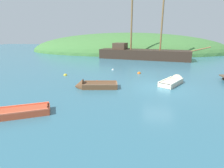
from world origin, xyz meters
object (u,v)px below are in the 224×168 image
at_px(buoy_orange, 139,74).
at_px(buoy_yellow, 65,75).
at_px(rowboat_outer_right, 12,114).
at_px(buoy_red, 97,82).
at_px(buoy_white, 113,70).
at_px(rowboat_outer_left, 173,82).
at_px(sailing_ship, 142,56).
at_px(rowboat_far, 93,86).

xyz_separation_m(buoy_orange, buoy_yellow, (-7.85, -2.02, 0.00)).
relative_size(rowboat_outer_right, buoy_yellow, 9.38).
bearing_deg(buoy_red, buoy_white, 82.81).
bearing_deg(rowboat_outer_left, buoy_orange, 71.26).
height_order(buoy_orange, buoy_yellow, buoy_orange).
distance_m(sailing_ship, buoy_orange, 12.31).
distance_m(sailing_ship, buoy_white, 11.33).
distance_m(buoy_yellow, buoy_white, 5.92).
relative_size(sailing_ship, buoy_orange, 44.30).
height_order(sailing_ship, buoy_white, sailing_ship).
xyz_separation_m(sailing_ship, buoy_orange, (-0.70, -12.27, -0.59)).
relative_size(rowboat_outer_right, buoy_orange, 8.73).
distance_m(rowboat_outer_right, buoy_white, 13.84).
xyz_separation_m(rowboat_far, rowboat_outer_right, (-3.10, -5.68, -0.02)).
relative_size(rowboat_outer_left, buoy_yellow, 9.30).
xyz_separation_m(rowboat_outer_right, buoy_yellow, (-0.95, 9.67, -0.12)).
xyz_separation_m(rowboat_outer_left, buoy_yellow, (-10.85, 1.71, -0.13)).
bearing_deg(buoy_orange, rowboat_outer_right, -120.56).
height_order(rowboat_outer_left, buoy_yellow, rowboat_outer_left).
distance_m(buoy_orange, buoy_yellow, 8.10).
height_order(rowboat_far, rowboat_outer_left, rowboat_far).
distance_m(rowboat_outer_left, buoy_orange, 4.79).
bearing_deg(rowboat_far, sailing_ship, -112.25).
xyz_separation_m(rowboat_outer_right, buoy_white, (3.71, 13.33, -0.12)).
xyz_separation_m(sailing_ship, buoy_yellow, (-8.55, -14.29, -0.59)).
bearing_deg(rowboat_outer_right, sailing_ship, -133.61).
height_order(rowboat_far, buoy_orange, rowboat_far).
distance_m(buoy_yellow, buoy_red, 4.45).
relative_size(sailing_ship, buoy_yellow, 47.62).
bearing_deg(sailing_ship, rowboat_outer_right, -95.90).
bearing_deg(buoy_yellow, sailing_ship, 59.10).
bearing_deg(buoy_orange, buoy_yellow, -165.58).
relative_size(sailing_ship, rowboat_outer_left, 5.12).
xyz_separation_m(rowboat_far, buoy_orange, (3.80, 6.00, -0.14)).
relative_size(buoy_orange, buoy_white, 1.39).
height_order(buoy_yellow, buoy_white, buoy_yellow).
bearing_deg(buoy_yellow, rowboat_outer_left, -8.95).
bearing_deg(rowboat_far, buoy_white, -102.98).
relative_size(rowboat_outer_left, buoy_white, 12.02).
height_order(sailing_ship, buoy_yellow, sailing_ship).
relative_size(rowboat_outer_left, buoy_red, 11.86).
distance_m(rowboat_outer_right, buoy_orange, 13.57).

